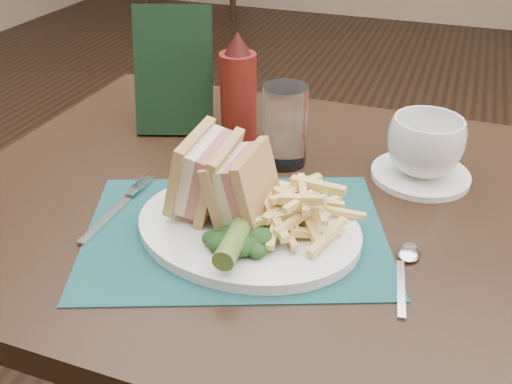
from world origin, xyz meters
TOP-DOWN VIEW (x-y plane):
  - floor at (0.00, 0.00)m, footprint 7.00×7.00m
  - wall_back at (0.00, 3.50)m, footprint 6.00×0.00m
  - table_main at (0.00, -0.50)m, footprint 0.90×0.75m
  - placemat at (0.01, -0.61)m, footprint 0.47×0.41m
  - plate at (0.03, -0.61)m, footprint 0.31×0.25m
  - sandwich_half_a at (-0.06, -0.59)m, footprint 0.08×0.11m
  - sandwich_half_b at (-0.01, -0.60)m, footprint 0.08×0.10m
  - kale_garnish at (0.03, -0.66)m, footprint 0.11×0.08m
  - pickle_spear at (0.03, -0.66)m, footprint 0.04×0.12m
  - fries_pile at (0.09, -0.59)m, footprint 0.18×0.20m
  - fork at (-0.17, -0.62)m, footprint 0.04×0.17m
  - spoon at (0.23, -0.63)m, footprint 0.06×0.15m
  - saucer at (0.22, -0.38)m, footprint 0.18×0.18m
  - coffee_cup at (0.22, -0.38)m, footprint 0.15×0.15m
  - drinking_glass at (0.01, -0.40)m, footprint 0.07×0.07m
  - ketchup_bottle at (-0.09, -0.34)m, footprint 0.07×0.07m
  - check_presenter at (-0.21, -0.34)m, footprint 0.15×0.12m

SIDE VIEW (x-z plane):
  - floor at x=0.00m, z-range 0.00..0.00m
  - wall_back at x=0.00m, z-range -3.00..3.00m
  - table_main at x=0.00m, z-range 0.00..0.75m
  - placemat at x=0.01m, z-range 0.75..0.75m
  - spoon at x=0.23m, z-range 0.75..0.76m
  - saucer at x=0.22m, z-range 0.75..0.76m
  - fork at x=-0.17m, z-range 0.75..0.76m
  - plate at x=0.03m, z-range 0.75..0.77m
  - kale_garnish at x=0.03m, z-range 0.77..0.79m
  - pickle_spear at x=0.03m, z-range 0.77..0.80m
  - fries_pile at x=0.09m, z-range 0.77..0.83m
  - coffee_cup at x=0.22m, z-range 0.76..0.85m
  - drinking_glass at x=0.01m, z-range 0.75..0.88m
  - sandwich_half_b at x=-0.01m, z-range 0.77..0.87m
  - sandwich_half_a at x=-0.06m, z-range 0.77..0.88m
  - ketchup_bottle at x=-0.09m, z-range 0.75..0.94m
  - check_presenter at x=-0.21m, z-range 0.75..0.96m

